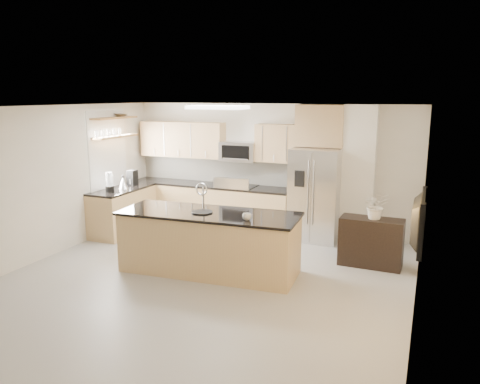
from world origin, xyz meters
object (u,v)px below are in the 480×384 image
at_px(range, 237,207).
at_px(cup, 247,217).
at_px(television, 412,220).
at_px(island, 209,242).
at_px(coffee_maker, 132,178).
at_px(bowl, 121,114).
at_px(credenza, 371,242).
at_px(kettle, 123,183).
at_px(flower_vase, 376,199).
at_px(refrigerator, 315,195).
at_px(platter, 202,212).
at_px(blender, 109,183).
at_px(microwave, 239,151).

distance_m(range, cup, 2.90).
bearing_deg(television, island, 75.82).
bearing_deg(coffee_maker, bowl, -157.31).
bearing_deg(credenza, kettle, -178.84).
height_order(cup, flower_vase, flower_vase).
bearing_deg(credenza, cup, -136.72).
height_order(refrigerator, cup, refrigerator).
height_order(platter, bowl, bowl).
relative_size(credenza, television, 0.93).
distance_m(range, credenza, 3.07).
xyz_separation_m(flower_vase, television, (0.61, -1.99, 0.22)).
xyz_separation_m(island, coffee_maker, (-2.61, 1.70, 0.58)).
bearing_deg(platter, bowl, 147.74).
distance_m(island, blender, 2.82).
relative_size(refrigerator, blender, 4.61).
height_order(refrigerator, flower_vase, refrigerator).
bearing_deg(bowl, cup, -27.76).
xyz_separation_m(bowl, television, (5.76, -2.39, -1.03)).
bearing_deg(kettle, bowl, 122.88).
bearing_deg(flower_vase, television, -73.02).
relative_size(island, coffee_maker, 9.35).
bearing_deg(range, coffee_maker, -162.37).
distance_m(microwave, refrigerator, 1.82).
height_order(island, blender, island).
bearing_deg(platter, refrigerator, 62.62).
bearing_deg(television, range, 48.36).
height_order(credenza, cup, cup).
xyz_separation_m(kettle, flower_vase, (4.93, -0.05, 0.09)).
xyz_separation_m(cup, kettle, (-3.26, 1.49, 0.01)).
bearing_deg(platter, microwave, 99.57).
xyz_separation_m(range, television, (3.51, -3.12, 0.88)).
relative_size(credenza, blender, 2.61).
distance_m(microwave, credenza, 3.35).
bearing_deg(platter, flower_vase, 27.58).
relative_size(refrigerator, bowl, 5.30).
bearing_deg(television, refrigerator, 31.04).
bearing_deg(credenza, flower_vase, -5.85).
distance_m(microwave, cup, 3.02).
relative_size(refrigerator, television, 1.65).
relative_size(coffee_maker, flower_vase, 0.47).
relative_size(platter, bowl, 0.98).
distance_m(refrigerator, island, 2.62).
height_order(kettle, bowl, bowl).
height_order(microwave, island, microwave).
relative_size(microwave, refrigerator, 0.43).
bearing_deg(blender, coffee_maker, 91.48).
distance_m(platter, bowl, 3.46).
bearing_deg(coffee_maker, flower_vase, -5.31).
height_order(blender, coffee_maker, blender).
distance_m(microwave, coffee_maker, 2.31).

